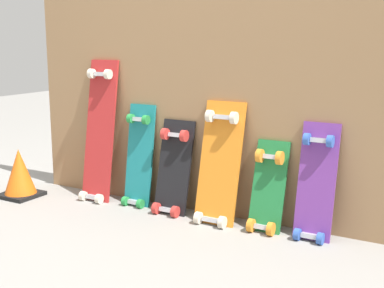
# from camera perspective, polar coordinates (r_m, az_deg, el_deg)

# --- Properties ---
(ground_plane) EXTENTS (12.00, 12.00, 0.00)m
(ground_plane) POSITION_cam_1_polar(r_m,az_deg,el_deg) (3.13, 0.65, -7.46)
(ground_plane) COLOR gray
(plywood_wall_panel) EXTENTS (2.37, 0.04, 1.55)m
(plywood_wall_panel) POSITION_cam_1_polar(r_m,az_deg,el_deg) (3.03, 1.33, 6.92)
(plywood_wall_panel) COLOR #99724C
(plywood_wall_panel) RESTS_ON ground
(skateboard_red) EXTENTS (0.21, 0.22, 0.94)m
(skateboard_red) POSITION_cam_1_polar(r_m,az_deg,el_deg) (3.37, -9.89, 0.85)
(skateboard_red) COLOR #B22626
(skateboard_red) RESTS_ON ground
(skateboard_teal) EXTENTS (0.18, 0.16, 0.68)m
(skateboard_teal) POSITION_cam_1_polar(r_m,az_deg,el_deg) (3.25, -5.70, -1.79)
(skateboard_teal) COLOR #197A7F
(skateboard_teal) RESTS_ON ground
(skateboard_black) EXTENTS (0.21, 0.21, 0.60)m
(skateboard_black) POSITION_cam_1_polar(r_m,az_deg,el_deg) (3.10, -2.04, -3.07)
(skateboard_black) COLOR black
(skateboard_black) RESTS_ON ground
(skateboard_orange) EXTENTS (0.24, 0.23, 0.73)m
(skateboard_orange) POSITION_cam_1_polar(r_m,az_deg,el_deg) (2.93, 2.88, -2.64)
(skateboard_orange) COLOR orange
(skateboard_orange) RESTS_ON ground
(skateboard_green) EXTENTS (0.18, 0.20, 0.54)m
(skateboard_green) POSITION_cam_1_polar(r_m,az_deg,el_deg) (2.85, 8.05, -5.11)
(skateboard_green) COLOR #1E7238
(skateboard_green) RESTS_ON ground
(skateboard_purple) EXTENTS (0.19, 0.19, 0.66)m
(skateboard_purple) POSITION_cam_1_polar(r_m,az_deg,el_deg) (2.76, 13.07, -4.61)
(skateboard_purple) COLOR #6B338C
(skateboard_purple) RESTS_ON ground
(traffic_cone) EXTENTS (0.23, 0.23, 0.31)m
(traffic_cone) POSITION_cam_1_polar(r_m,az_deg,el_deg) (3.58, -17.95, -3.02)
(traffic_cone) COLOR black
(traffic_cone) RESTS_ON ground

